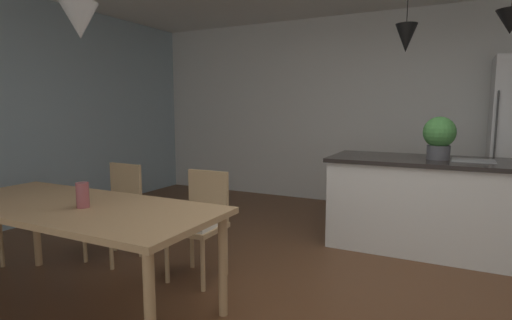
% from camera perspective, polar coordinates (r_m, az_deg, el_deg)
% --- Properties ---
extents(ground_plane, '(10.00, 8.40, 0.04)m').
position_cam_1_polar(ground_plane, '(2.96, 14.69, -21.17)').
color(ground_plane, brown).
extents(wall_back_kitchen, '(10.00, 0.12, 2.70)m').
position_cam_1_polar(wall_back_kitchen, '(5.84, 21.86, 6.54)').
color(wall_back_kitchen, silver).
rests_on(wall_back_kitchen, ground_plane).
extents(dining_table, '(2.07, 0.87, 0.74)m').
position_cam_1_polar(dining_table, '(3.00, -24.53, -7.00)').
color(dining_table, tan).
rests_on(dining_table, ground_plane).
extents(chair_far_left, '(0.42, 0.42, 0.87)m').
position_cam_1_polar(chair_far_left, '(3.90, -19.48, -6.51)').
color(chair_far_left, tan).
rests_on(chair_far_left, ground_plane).
extents(chair_far_right, '(0.40, 0.40, 0.87)m').
position_cam_1_polar(chair_far_right, '(3.31, -8.06, -8.62)').
color(chair_far_right, tan).
rests_on(chair_far_right, ground_plane).
extents(kitchen_island, '(2.17, 0.85, 0.91)m').
position_cam_1_polar(kitchen_island, '(4.25, 25.46, -5.84)').
color(kitchen_island, silver).
rests_on(kitchen_island, ground_plane).
extents(pendant_over_table, '(0.23, 0.23, 0.89)m').
position_cam_1_polar(pendant_over_table, '(2.83, -23.99, 17.84)').
color(pendant_over_table, black).
extents(pendant_over_island_main, '(0.21, 0.21, 0.78)m').
position_cam_1_polar(pendant_over_island_main, '(4.23, 20.74, 16.08)').
color(pendant_over_island_main, black).
extents(pendant_over_island_aux, '(0.24, 0.24, 0.68)m').
position_cam_1_polar(pendant_over_island_aux, '(4.23, 32.73, 16.38)').
color(pendant_over_island_aux, black).
extents(potted_plant_on_island, '(0.30, 0.30, 0.41)m').
position_cam_1_polar(potted_plant_on_island, '(4.16, 24.82, 3.16)').
color(potted_plant_on_island, '#4C4C51').
rests_on(potted_plant_on_island, kitchen_island).
extents(vase_on_dining_table, '(0.08, 0.08, 0.17)m').
position_cam_1_polar(vase_on_dining_table, '(2.84, -23.63, -4.63)').
color(vase_on_dining_table, '#994C51').
rests_on(vase_on_dining_table, dining_table).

